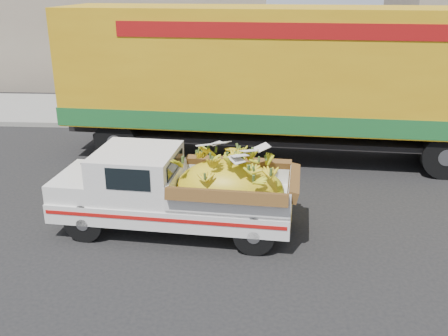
{
  "coord_description": "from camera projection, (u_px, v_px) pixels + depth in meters",
  "views": [
    {
      "loc": [
        0.81,
        -7.71,
        4.37
      ],
      "look_at": [
        0.19,
        1.1,
        1.06
      ],
      "focal_mm": 40.0,
      "sensor_mm": 36.0,
      "label": 1
    }
  ],
  "objects": [
    {
      "name": "sidewalk",
      "position": [
        235.0,
        111.0,
        17.57
      ],
      "size": [
        60.0,
        4.0,
        0.14
      ],
      "primitive_type": "cube",
      "color": "gray",
      "rests_on": "ground"
    },
    {
      "name": "ground",
      "position": [
        209.0,
        246.0,
        8.79
      ],
      "size": [
        100.0,
        100.0,
        0.0
      ],
      "primitive_type": "plane",
      "color": "black",
      "rests_on": "ground"
    },
    {
      "name": "building_left",
      "position": [
        67.0,
        25.0,
        22.76
      ],
      "size": [
        18.0,
        6.0,
        5.0
      ],
      "primitive_type": "cube",
      "color": "gray",
      "rests_on": "ground"
    },
    {
      "name": "curb",
      "position": [
        232.0,
        127.0,
        15.61
      ],
      "size": [
        60.0,
        0.25,
        0.15
      ],
      "primitive_type": "cube",
      "color": "gray",
      "rests_on": "ground"
    },
    {
      "name": "pickup_truck",
      "position": [
        191.0,
        190.0,
        9.06
      ],
      "size": [
        4.44,
        1.93,
        1.52
      ],
      "rotation": [
        0.0,
        0.0,
        -0.08
      ],
      "color": "black",
      "rests_on": "ground"
    },
    {
      "name": "semi_trailer",
      "position": [
        299.0,
        77.0,
        12.48
      ],
      "size": [
        12.04,
        3.36,
        3.8
      ],
      "rotation": [
        0.0,
        0.0,
        -0.07
      ],
      "color": "black",
      "rests_on": "ground"
    }
  ]
}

